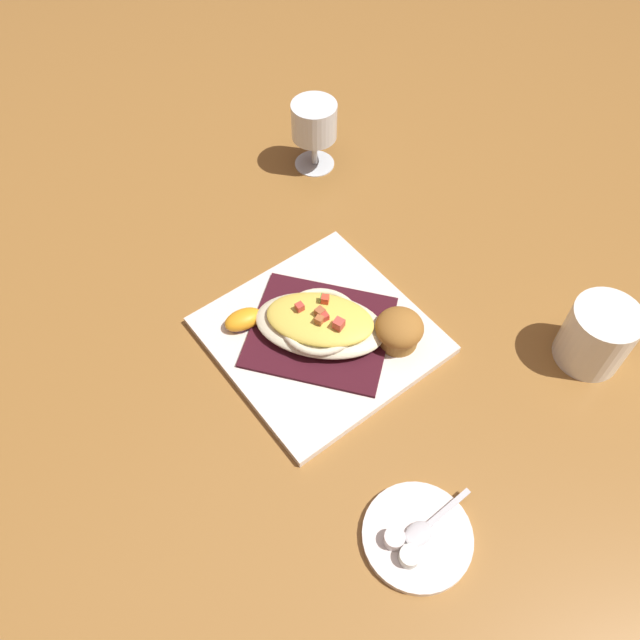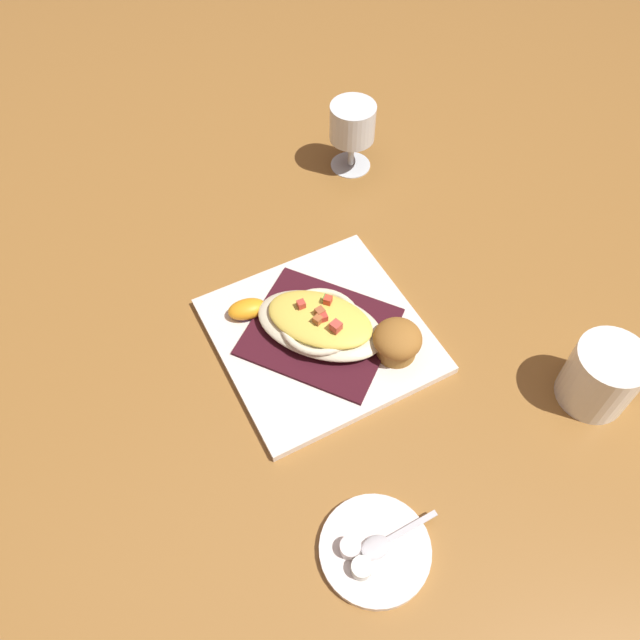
% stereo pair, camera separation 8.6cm
% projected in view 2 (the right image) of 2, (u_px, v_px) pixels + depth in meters
% --- Properties ---
extents(ground_plane, '(2.60, 2.60, 0.00)m').
position_uv_depth(ground_plane, '(320.00, 338.00, 0.89)').
color(ground_plane, olive).
extents(square_plate, '(0.29, 0.29, 0.01)m').
position_uv_depth(square_plate, '(320.00, 335.00, 0.89)').
color(square_plate, white).
rests_on(square_plate, ground_plane).
extents(folded_napkin, '(0.25, 0.24, 0.01)m').
position_uv_depth(folded_napkin, '(320.00, 331.00, 0.88)').
color(folded_napkin, '#3D121C').
rests_on(folded_napkin, square_plate).
extents(gratin_dish, '(0.21, 0.19, 0.05)m').
position_uv_depth(gratin_dish, '(320.00, 323.00, 0.86)').
color(gratin_dish, beige).
rests_on(gratin_dish, folded_napkin).
extents(muffin, '(0.07, 0.07, 0.05)m').
position_uv_depth(muffin, '(397.00, 341.00, 0.84)').
color(muffin, olive).
rests_on(muffin, square_plate).
extents(orange_garnish, '(0.05, 0.06, 0.02)m').
position_uv_depth(orange_garnish, '(247.00, 309.00, 0.89)').
color(orange_garnish, '#492666').
rests_on(orange_garnish, square_plate).
extents(coffee_mug, '(0.09, 0.12, 0.09)m').
position_uv_depth(coffee_mug, '(601.00, 378.00, 0.80)').
color(coffee_mug, white).
rests_on(coffee_mug, ground_plane).
extents(stemmed_glass, '(0.08, 0.08, 0.12)m').
position_uv_depth(stemmed_glass, '(352.00, 126.00, 1.04)').
color(stemmed_glass, white).
rests_on(stemmed_glass, ground_plane).
extents(creamer_saucer, '(0.13, 0.13, 0.01)m').
position_uv_depth(creamer_saucer, '(375.00, 550.00, 0.72)').
color(creamer_saucer, white).
rests_on(creamer_saucer, ground_plane).
extents(spoon, '(0.03, 0.10, 0.01)m').
position_uv_depth(spoon, '(380.00, 545.00, 0.71)').
color(spoon, silver).
rests_on(spoon, creamer_saucer).
extents(creamer_cup_0, '(0.02, 0.02, 0.02)m').
position_uv_depth(creamer_cup_0, '(350.00, 548.00, 0.70)').
color(creamer_cup_0, white).
rests_on(creamer_cup_0, creamer_saucer).
extents(creamer_cup_1, '(0.02, 0.02, 0.02)m').
position_uv_depth(creamer_cup_1, '(362.00, 568.00, 0.69)').
color(creamer_cup_1, white).
rests_on(creamer_cup_1, creamer_saucer).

